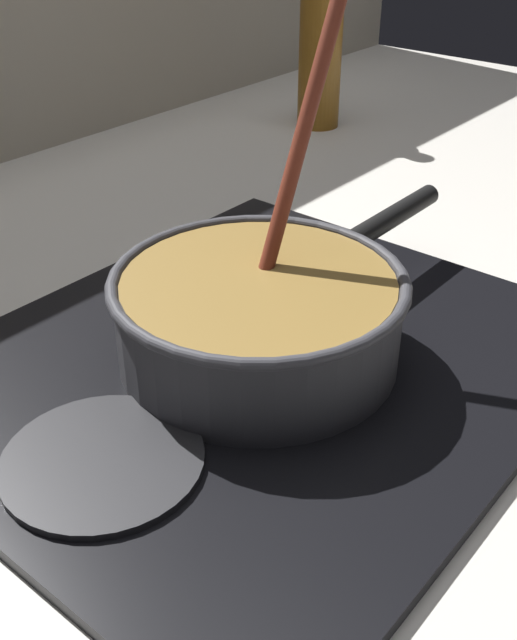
% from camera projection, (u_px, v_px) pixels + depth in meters
% --- Properties ---
extents(ground, '(2.40, 1.60, 0.04)m').
position_uv_depth(ground, '(408.00, 436.00, 0.65)').
color(ground, beige).
extents(hob_plate, '(0.56, 0.48, 0.01)m').
position_uv_depth(hob_plate, '(258.00, 362.00, 0.69)').
color(hob_plate, black).
rests_on(hob_plate, ground).
extents(burner_ring, '(0.17, 0.17, 0.01)m').
position_uv_depth(burner_ring, '(258.00, 353.00, 0.69)').
color(burner_ring, '#592D0C').
rests_on(burner_ring, hob_plate).
extents(spare_burner, '(0.15, 0.15, 0.01)m').
position_uv_depth(spare_burner, '(103.00, 461.00, 0.57)').
color(spare_burner, '#262628').
rests_on(spare_burner, hob_plate).
extents(cooking_pan, '(0.43, 0.26, 0.34)m').
position_uv_depth(cooking_pan, '(260.00, 313.00, 0.67)').
color(cooking_pan, '#38383D').
rests_on(cooking_pan, hob_plate).
extents(sauce_bottle, '(0.07, 0.07, 0.27)m').
position_uv_depth(sauce_bottle, '(320.00, 57.00, 1.25)').
color(sauce_bottle, '#8C5919').
rests_on(sauce_bottle, ground).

